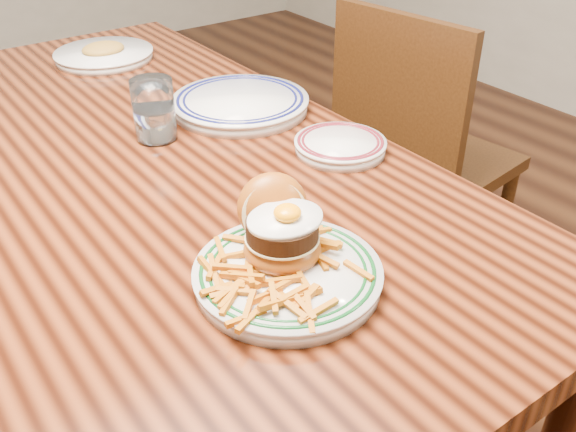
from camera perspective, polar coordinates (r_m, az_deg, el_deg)
floor at (r=1.71m, az=-9.81°, el=-17.69°), size 6.00×6.00×0.00m
table at (r=1.28m, az=-12.52°, el=1.73°), size 0.85×1.60×0.75m
chair_right at (r=1.86m, az=11.35°, el=5.46°), size 0.47×0.47×0.89m
main_plate at (r=0.88m, az=-0.27°, el=-3.66°), size 0.26×0.28×0.13m
side_plate at (r=1.22m, az=4.66°, el=6.33°), size 0.17×0.17×0.03m
rear_plate at (r=1.40m, az=-4.26°, el=10.01°), size 0.29×0.29×0.03m
water_glass at (r=1.28m, az=-11.79°, el=8.92°), size 0.08×0.08×0.12m
far_plate at (r=1.77m, az=-16.05°, el=13.66°), size 0.25×0.25×0.05m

